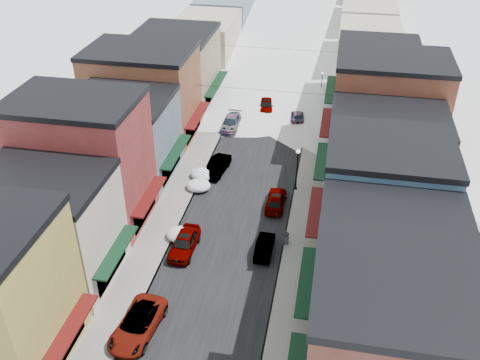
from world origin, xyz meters
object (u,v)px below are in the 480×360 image
at_px(streetlamp_near, 297,165).
at_px(trash_can, 286,238).
at_px(car_white_suv, 138,324).
at_px(car_silver_sedan, 184,243).
at_px(car_green_sedan, 265,246).
at_px(car_dark_hatch, 218,166).

bearing_deg(streetlamp_near, trash_can, -90.00).
bearing_deg(trash_can, car_white_suv, -127.82).
relative_size(car_silver_sedan, trash_can, 4.73).
xyz_separation_m(car_white_suv, car_green_sedan, (7.80, 10.80, -0.14)).
relative_size(car_white_suv, car_green_sedan, 1.43).
xyz_separation_m(car_green_sedan, trash_can, (1.70, 1.44, 0.01)).
distance_m(trash_can, streetlamp_near, 9.42).
height_order(car_silver_sedan, car_green_sedan, car_silver_sedan).
relative_size(car_white_suv, streetlamp_near, 1.26).
xyz_separation_m(car_silver_sedan, trash_can, (8.70, 2.52, -0.16)).
bearing_deg(car_green_sedan, car_white_suv, 53.98).
xyz_separation_m(car_green_sedan, streetlamp_near, (1.70, 10.55, 2.40)).
relative_size(car_dark_hatch, trash_can, 4.49).
xyz_separation_m(car_white_suv, trash_can, (9.50, 12.24, -0.13)).
bearing_deg(car_green_sedan, streetlamp_near, -99.33).
bearing_deg(car_dark_hatch, car_white_suv, -84.24).
height_order(car_dark_hatch, streetlamp_near, streetlamp_near).
bearing_deg(car_silver_sedan, car_dark_hatch, 91.60).
bearing_deg(car_green_sedan, car_silver_sedan, 8.58).
bearing_deg(car_silver_sedan, streetlamp_near, 54.49).
bearing_deg(car_white_suv, streetlamp_near, 71.54).
distance_m(car_dark_hatch, car_green_sedan, 14.32).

